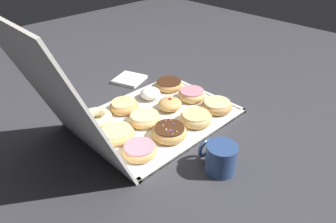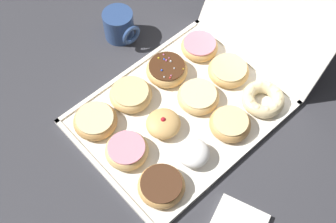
# 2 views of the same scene
# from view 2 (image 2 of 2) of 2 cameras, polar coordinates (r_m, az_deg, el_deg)

# --- Properties ---
(ground_plane) EXTENTS (3.00, 3.00, 0.00)m
(ground_plane) POSITION_cam_2_polar(r_m,az_deg,el_deg) (1.22, 1.50, -0.33)
(ground_plane) COLOR #333338
(donut_box) EXTENTS (0.41, 0.54, 0.01)m
(donut_box) POSITION_cam_2_polar(r_m,az_deg,el_deg) (1.22, 1.51, -0.20)
(donut_box) COLOR silver
(donut_box) RESTS_ON ground
(glazed_ring_donut_0) EXTENTS (0.12, 0.12, 0.04)m
(glazed_ring_donut_0) POSITION_cam_2_polar(r_m,az_deg,el_deg) (1.19, -9.23, -1.15)
(glazed_ring_donut_0) COLOR tan
(glazed_ring_donut_0) RESTS_ON donut_box
(pink_frosted_donut_1) EXTENTS (0.11, 0.11, 0.04)m
(pink_frosted_donut_1) POSITION_cam_2_polar(r_m,az_deg,el_deg) (1.14, -5.31, -4.88)
(pink_frosted_donut_1) COLOR #E5B770
(pink_frosted_donut_1) RESTS_ON donut_box
(chocolate_frosted_donut_2) EXTENTS (0.12, 0.12, 0.03)m
(chocolate_frosted_donut_2) POSITION_cam_2_polar(r_m,az_deg,el_deg) (1.10, -0.85, -9.41)
(chocolate_frosted_donut_2) COLOR tan
(chocolate_frosted_donut_2) RESTS_ON donut_box
(glazed_ring_donut_3) EXTENTS (0.12, 0.12, 0.04)m
(glazed_ring_donut_3) POSITION_cam_2_polar(r_m,az_deg,el_deg) (1.23, -4.76, 2.20)
(glazed_ring_donut_3) COLOR #E5B770
(glazed_ring_donut_3) RESTS_ON donut_box
(jelly_filled_donut_4) EXTENTS (0.09, 0.09, 0.05)m
(jelly_filled_donut_4) POSITION_cam_2_polar(r_m,az_deg,el_deg) (1.17, -0.60, -1.55)
(jelly_filled_donut_4) COLOR tan
(jelly_filled_donut_4) RESTS_ON donut_box
(powdered_filled_donut_5) EXTENTS (0.08, 0.08, 0.05)m
(powdered_filled_donut_5) POSITION_cam_2_polar(r_m,az_deg,el_deg) (1.13, 3.26, -5.28)
(powdered_filled_donut_5) COLOR white
(powdered_filled_donut_5) RESTS_ON donut_box
(sprinkle_donut_6) EXTENTS (0.12, 0.12, 0.04)m
(sprinkle_donut_6) POSITION_cam_2_polar(r_m,az_deg,el_deg) (1.27, -0.14, 5.34)
(sprinkle_donut_6) COLOR tan
(sprinkle_donut_6) RESTS_ON donut_box
(glazed_ring_donut_7) EXTENTS (0.12, 0.12, 0.04)m
(glazed_ring_donut_7) POSITION_cam_2_polar(r_m,az_deg,el_deg) (1.22, 3.87, 1.93)
(glazed_ring_donut_7) COLOR #E5B770
(glazed_ring_donut_7) RESTS_ON donut_box
(glazed_ring_donut_8) EXTENTS (0.11, 0.11, 0.04)m
(glazed_ring_donut_8) POSITION_cam_2_polar(r_m,az_deg,el_deg) (1.18, 7.90, -1.53)
(glazed_ring_donut_8) COLOR tan
(glazed_ring_donut_8) RESTS_ON donut_box
(pink_frosted_donut_9) EXTENTS (0.11, 0.11, 0.03)m
(pink_frosted_donut_9) POSITION_cam_2_polar(r_m,az_deg,el_deg) (1.33, 4.03, 8.29)
(pink_frosted_donut_9) COLOR tan
(pink_frosted_donut_9) RESTS_ON donut_box
(glazed_ring_donut_10) EXTENTS (0.12, 0.12, 0.03)m
(glazed_ring_donut_10) POSITION_cam_2_polar(r_m,az_deg,el_deg) (1.28, 7.78, 5.15)
(glazed_ring_donut_10) COLOR tan
(glazed_ring_donut_10) RESTS_ON donut_box
(cruller_donut_11) EXTENTS (0.12, 0.12, 0.04)m
(cruller_donut_11) POSITION_cam_2_polar(r_m,az_deg,el_deg) (1.24, 11.99, 1.59)
(cruller_donut_11) COLOR beige
(cruller_donut_11) RESTS_ON donut_box
(coffee_mug) EXTENTS (0.11, 0.09, 0.09)m
(coffee_mug) POSITION_cam_2_polar(r_m,az_deg,el_deg) (1.36, -6.22, 10.88)
(coffee_mug) COLOR navy
(coffee_mug) RESTS_ON ground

